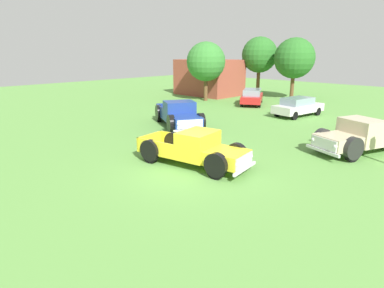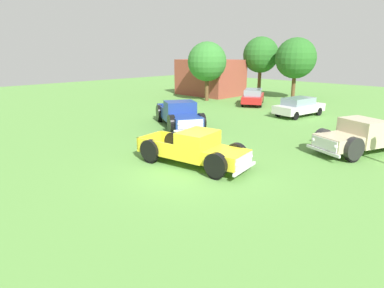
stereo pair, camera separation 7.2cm
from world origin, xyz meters
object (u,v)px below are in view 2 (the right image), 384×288
object	(u,v)px
pickup_truck_behind_left	(180,115)
sedan_distant_b	(299,106)
pickup_truck_behind_right	(360,137)
oak_tree_east	(207,62)
oak_tree_center	(296,58)
pickup_truck_foreground	(199,150)
oak_tree_west	(261,55)
sedan_distant_a	(253,97)

from	to	relation	value
pickup_truck_behind_left	sedan_distant_b	xyz separation A→B (m)	(3.36, 8.60, -0.07)
pickup_truck_behind_right	oak_tree_east	bearing A→B (deg)	155.83
pickup_truck_behind_right	sedan_distant_b	xyz separation A→B (m)	(-6.31, 6.29, -0.05)
pickup_truck_behind_left	sedan_distant_b	bearing A→B (deg)	68.69
oak_tree_east	oak_tree_center	xyz separation A→B (m)	(5.24, 6.80, 0.28)
pickup_truck_foreground	oak_tree_east	distance (m)	18.79
pickup_truck_foreground	pickup_truck_behind_left	distance (m)	7.16
pickup_truck_foreground	sedan_distant_b	size ratio (longest dim) A/B	1.18
pickup_truck_behind_left	oak_tree_west	distance (m)	17.89
pickup_truck_behind_left	sedan_distant_a	bearing A→B (deg)	100.83
pickup_truck_behind_left	pickup_truck_behind_right	xyz separation A→B (m)	(9.67, 2.32, -0.02)
pickup_truck_behind_left	sedan_distant_a	distance (m)	10.86
sedan_distant_a	oak_tree_west	world-z (taller)	oak_tree_west
pickup_truck_foreground	oak_tree_west	world-z (taller)	oak_tree_west
oak_tree_center	oak_tree_east	bearing A→B (deg)	-127.62
pickup_truck_behind_right	sedan_distant_b	size ratio (longest dim) A/B	1.29
pickup_truck_foreground	oak_tree_east	bearing A→B (deg)	131.42
oak_tree_west	pickup_truck_behind_left	bearing A→B (deg)	-71.87
sedan_distant_a	oak_tree_east	world-z (taller)	oak_tree_east
oak_tree_west	pickup_truck_foreground	bearing A→B (deg)	-62.00
pickup_truck_behind_right	oak_tree_west	bearing A→B (deg)	136.45
sedan_distant_b	oak_tree_west	distance (m)	12.46
pickup_truck_behind_right	pickup_truck_behind_left	bearing A→B (deg)	-166.53
sedan_distant_a	sedan_distant_b	world-z (taller)	sedan_distant_a
pickup_truck_foreground	pickup_truck_behind_left	bearing A→B (deg)	142.89
sedan_distant_a	oak_tree_east	bearing A→B (deg)	-166.77
pickup_truck_behind_left	sedan_distant_b	size ratio (longest dim) A/B	1.31
sedan_distant_b	pickup_truck_behind_left	bearing A→B (deg)	-111.31
sedan_distant_a	oak_tree_center	distance (m)	6.59
oak_tree_center	sedan_distant_a	bearing A→B (deg)	-97.06
sedan_distant_b	oak_tree_east	bearing A→B (deg)	174.25
pickup_truck_foreground	sedan_distant_a	bearing A→B (deg)	117.34
oak_tree_east	oak_tree_center	world-z (taller)	oak_tree_center
oak_tree_west	sedan_distant_b	bearing A→B (deg)	-42.53
pickup_truck_behind_left	pickup_truck_behind_right	size ratio (longest dim) A/B	1.02
pickup_truck_behind_right	sedan_distant_a	size ratio (longest dim) A/B	1.25
pickup_truck_foreground	pickup_truck_behind_right	bearing A→B (deg)	59.19
sedan_distant_b	oak_tree_center	xyz separation A→B (m)	(-4.69, 7.80, 3.18)
pickup_truck_behind_left	pickup_truck_behind_right	world-z (taller)	pickup_truck_behind_left
sedan_distant_a	pickup_truck_behind_right	bearing A→B (deg)	-35.51
pickup_truck_behind_right	oak_tree_east	distance (m)	18.03
pickup_truck_foreground	oak_tree_center	distance (m)	22.12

